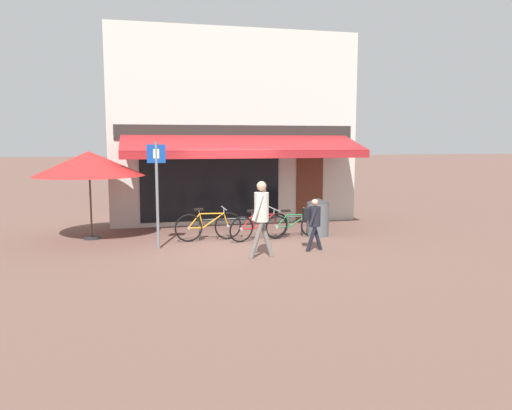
{
  "coord_description": "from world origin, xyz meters",
  "views": [
    {
      "loc": [
        -2.5,
        -12.38,
        2.61
      ],
      "look_at": [
        0.3,
        -0.45,
        1.05
      ],
      "focal_mm": 35.0,
      "sensor_mm": 36.0,
      "label": 1
    }
  ],
  "objects_px": {
    "bicycle_orange": "(208,226)",
    "pedestrian_child": "(313,219)",
    "bicycle_red": "(259,226)",
    "cafe_parasol": "(89,164)",
    "pedestrian_adult": "(261,210)",
    "bicycle_green": "(294,225)",
    "litter_bin": "(318,217)",
    "parking_sign": "(157,184)"
  },
  "relations": [
    {
      "from": "bicycle_orange",
      "to": "pedestrian_child",
      "type": "height_order",
      "value": "pedestrian_child"
    },
    {
      "from": "bicycle_red",
      "to": "cafe_parasol",
      "type": "relative_size",
      "value": 0.6
    },
    {
      "from": "pedestrian_adult",
      "to": "bicycle_red",
      "type": "bearing_deg",
      "value": 88.54
    },
    {
      "from": "bicycle_red",
      "to": "bicycle_green",
      "type": "height_order",
      "value": "bicycle_red"
    },
    {
      "from": "pedestrian_adult",
      "to": "litter_bin",
      "type": "height_order",
      "value": "pedestrian_adult"
    },
    {
      "from": "bicycle_red",
      "to": "bicycle_green",
      "type": "distance_m",
      "value": 1.02
    },
    {
      "from": "litter_bin",
      "to": "parking_sign",
      "type": "height_order",
      "value": "parking_sign"
    },
    {
      "from": "bicycle_green",
      "to": "cafe_parasol",
      "type": "xyz_separation_m",
      "value": [
        -5.36,
        1.08,
        1.67
      ]
    },
    {
      "from": "bicycle_orange",
      "to": "bicycle_green",
      "type": "xyz_separation_m",
      "value": [
        2.33,
        -0.13,
        -0.04
      ]
    },
    {
      "from": "pedestrian_child",
      "to": "bicycle_red",
      "type": "bearing_deg",
      "value": 132.7
    },
    {
      "from": "bicycle_orange",
      "to": "parking_sign",
      "type": "distance_m",
      "value": 1.93
    },
    {
      "from": "bicycle_red",
      "to": "bicycle_green",
      "type": "bearing_deg",
      "value": -10.17
    },
    {
      "from": "bicycle_green",
      "to": "pedestrian_child",
      "type": "relative_size",
      "value": 1.34
    },
    {
      "from": "bicycle_red",
      "to": "bicycle_green",
      "type": "relative_size",
      "value": 1.04
    },
    {
      "from": "pedestrian_adult",
      "to": "pedestrian_child",
      "type": "xyz_separation_m",
      "value": [
        1.38,
        0.4,
        -0.3
      ]
    },
    {
      "from": "bicycle_orange",
      "to": "cafe_parasol",
      "type": "bearing_deg",
      "value": 157.24
    },
    {
      "from": "bicycle_red",
      "to": "pedestrian_child",
      "type": "relative_size",
      "value": 1.39
    },
    {
      "from": "parking_sign",
      "to": "bicycle_orange",
      "type": "bearing_deg",
      "value": 28.51
    },
    {
      "from": "pedestrian_adult",
      "to": "pedestrian_child",
      "type": "relative_size",
      "value": 1.38
    },
    {
      "from": "cafe_parasol",
      "to": "pedestrian_adult",
      "type": "bearing_deg",
      "value": -38.57
    },
    {
      "from": "bicycle_orange",
      "to": "pedestrian_adult",
      "type": "height_order",
      "value": "pedestrian_adult"
    },
    {
      "from": "cafe_parasol",
      "to": "pedestrian_child",
      "type": "bearing_deg",
      "value": -27.23
    },
    {
      "from": "bicycle_orange",
      "to": "pedestrian_child",
      "type": "relative_size",
      "value": 1.42
    },
    {
      "from": "bicycle_green",
      "to": "litter_bin",
      "type": "xyz_separation_m",
      "value": [
        0.73,
        0.13,
        0.18
      ]
    },
    {
      "from": "parking_sign",
      "to": "pedestrian_child",
      "type": "bearing_deg",
      "value": -16.28
    },
    {
      "from": "cafe_parasol",
      "to": "bicycle_green",
      "type": "bearing_deg",
      "value": -11.37
    },
    {
      "from": "bicycle_orange",
      "to": "bicycle_red",
      "type": "xyz_separation_m",
      "value": [
        1.32,
        -0.27,
        -0.02
      ]
    },
    {
      "from": "litter_bin",
      "to": "bicycle_orange",
      "type": "bearing_deg",
      "value": -179.93
    },
    {
      "from": "pedestrian_adult",
      "to": "pedestrian_child",
      "type": "bearing_deg",
      "value": 26.99
    },
    {
      "from": "bicycle_orange",
      "to": "bicycle_green",
      "type": "height_order",
      "value": "bicycle_orange"
    },
    {
      "from": "bicycle_red",
      "to": "parking_sign",
      "type": "relative_size",
      "value": 0.68
    },
    {
      "from": "cafe_parasol",
      "to": "litter_bin",
      "type": "bearing_deg",
      "value": -8.87
    },
    {
      "from": "bicycle_green",
      "to": "litter_bin",
      "type": "height_order",
      "value": "litter_bin"
    },
    {
      "from": "parking_sign",
      "to": "bicycle_green",
      "type": "bearing_deg",
      "value": 9.29
    },
    {
      "from": "bicycle_green",
      "to": "pedestrian_adult",
      "type": "height_order",
      "value": "pedestrian_adult"
    },
    {
      "from": "bicycle_red",
      "to": "cafe_parasol",
      "type": "distance_m",
      "value": 4.81
    },
    {
      "from": "litter_bin",
      "to": "parking_sign",
      "type": "distance_m",
      "value": 4.58
    },
    {
      "from": "bicycle_orange",
      "to": "bicycle_green",
      "type": "distance_m",
      "value": 2.34
    },
    {
      "from": "bicycle_red",
      "to": "cafe_parasol",
      "type": "bearing_deg",
      "value": 145.97
    },
    {
      "from": "bicycle_red",
      "to": "bicycle_green",
      "type": "xyz_separation_m",
      "value": [
        1.01,
        0.15,
        -0.03
      ]
    },
    {
      "from": "pedestrian_child",
      "to": "parking_sign",
      "type": "bearing_deg",
      "value": 173.81
    },
    {
      "from": "bicycle_orange",
      "to": "bicycle_red",
      "type": "relative_size",
      "value": 1.03
    }
  ]
}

